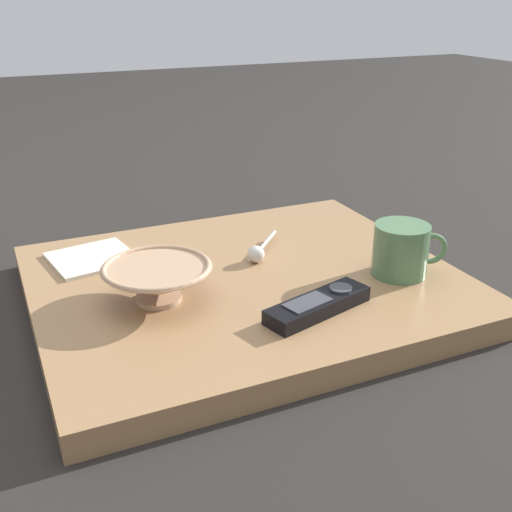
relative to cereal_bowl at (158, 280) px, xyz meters
name	(u,v)px	position (x,y,z in m)	size (l,w,h in m)	color
ground_plane	(246,298)	(-0.03, 0.15, -0.07)	(6.00, 6.00, 0.00)	black
table	(246,287)	(-0.03, 0.15, -0.05)	(0.55, 0.65, 0.04)	#936D47
cereal_bowl	(158,280)	(0.00, 0.00, 0.00)	(0.16, 0.16, 0.06)	tan
coffee_mug	(402,250)	(0.07, 0.38, 0.01)	(0.09, 0.11, 0.08)	#4C724C
teaspoon	(257,252)	(-0.07, 0.19, -0.02)	(0.10, 0.09, 0.03)	silver
tv_remote_near	(318,305)	(0.13, 0.20, -0.02)	(0.09, 0.17, 0.02)	black
folded_napkin	(93,258)	(-0.19, -0.06, -0.03)	(0.14, 0.15, 0.01)	beige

